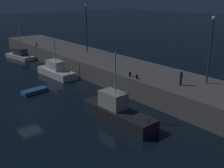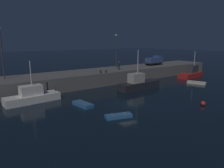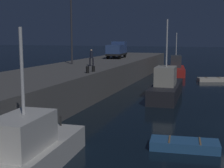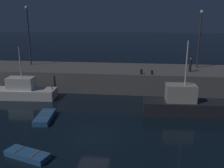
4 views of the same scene
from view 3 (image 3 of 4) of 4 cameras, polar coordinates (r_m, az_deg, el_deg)
pier_quay at (r=25.71m, az=-14.68°, el=-1.61°), size 76.63×8.19×2.60m
fishing_boat_blue at (r=30.02m, az=9.62°, el=-0.59°), size 8.98×2.69×7.20m
fishing_boat_white at (r=14.00m, az=-15.31°, el=-11.87°), size 7.88×2.90×6.05m
fishing_boat_orange at (r=49.10m, az=11.30°, el=2.80°), size 8.47×3.67×6.23m
rowboat_white_mid at (r=42.60m, az=17.44°, el=0.76°), size 2.51×3.87×0.53m
rowboat_blue_far at (r=16.90m, az=12.78°, el=-10.53°), size 1.72×3.56×0.52m
lamp_post_east at (r=36.04m, az=-7.25°, el=10.67°), size 0.44×0.44×7.66m
utility_truck at (r=45.84m, az=0.86°, el=6.14°), size 5.24×2.34×2.33m
dockworker at (r=33.52m, az=-3.68°, el=4.91°), size 0.40×0.45×1.75m
bollard_west at (r=28.25m, az=-3.34°, el=2.70°), size 0.28×0.28×0.48m
bollard_east at (r=27.08m, az=-4.38°, el=2.56°), size 0.28×0.28×0.59m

